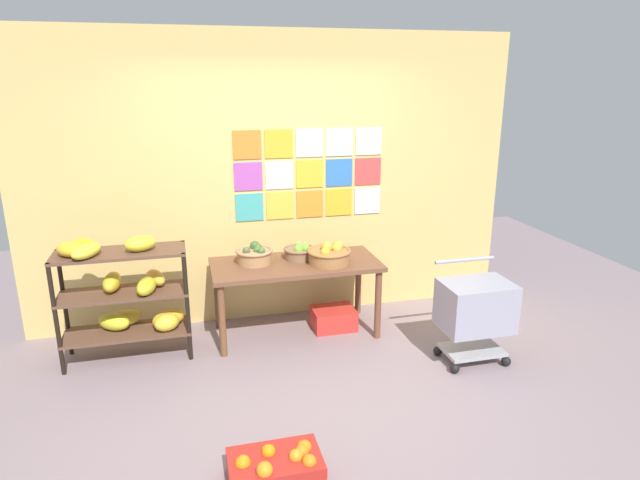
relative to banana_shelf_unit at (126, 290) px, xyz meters
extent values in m
plane|color=gray|center=(1.37, -0.98, -0.60)|extent=(9.04, 9.04, 0.00)
cube|color=#E1BE6B|center=(1.37, 0.58, 0.76)|extent=(4.69, 0.06, 2.72)
cube|color=orange|center=(1.11, 0.54, 1.11)|extent=(0.26, 0.01, 0.26)
cube|color=gold|center=(1.41, 0.54, 1.11)|extent=(0.26, 0.01, 0.26)
cube|color=silver|center=(1.70, 0.54, 1.11)|extent=(0.26, 0.01, 0.26)
cube|color=silver|center=(1.99, 0.54, 1.11)|extent=(0.26, 0.01, 0.26)
cube|color=silver|center=(2.28, 0.54, 1.11)|extent=(0.26, 0.01, 0.26)
cube|color=#AF4DB1|center=(1.11, 0.54, 0.81)|extent=(0.26, 0.01, 0.26)
cube|color=silver|center=(1.41, 0.54, 0.81)|extent=(0.26, 0.01, 0.26)
cube|color=gold|center=(1.70, 0.54, 0.81)|extent=(0.26, 0.01, 0.26)
cube|color=#3071C2|center=(1.99, 0.54, 0.81)|extent=(0.26, 0.01, 0.26)
cube|color=#D74342|center=(2.28, 0.54, 0.81)|extent=(0.26, 0.01, 0.26)
cube|color=#42ABA9|center=(1.11, 0.54, 0.52)|extent=(0.26, 0.01, 0.26)
cube|color=yellow|center=(1.41, 0.54, 0.52)|extent=(0.26, 0.01, 0.26)
cube|color=orange|center=(1.70, 0.54, 0.52)|extent=(0.26, 0.01, 0.26)
cube|color=gold|center=(1.99, 0.54, 0.52)|extent=(0.26, 0.01, 0.26)
cube|color=silver|center=(2.28, 0.54, 0.52)|extent=(0.26, 0.01, 0.26)
cylinder|color=black|center=(-0.52, -0.18, -0.13)|extent=(0.04, 0.04, 0.95)
cylinder|color=black|center=(0.48, -0.18, -0.13)|extent=(0.04, 0.04, 0.95)
cylinder|color=black|center=(-0.52, 0.17, -0.13)|extent=(0.04, 0.04, 0.95)
cylinder|color=black|center=(0.48, 0.17, -0.13)|extent=(0.04, 0.04, 0.95)
cube|color=brown|center=(-0.02, 0.00, -0.37)|extent=(1.04, 0.39, 0.03)
ellipsoid|color=yellow|center=(0.32, 0.00, -0.29)|extent=(0.34, 0.30, 0.14)
ellipsoid|color=gold|center=(-0.04, 0.11, -0.29)|extent=(0.31, 0.25, 0.13)
ellipsoid|color=yellow|center=(-0.13, 0.04, -0.29)|extent=(0.33, 0.28, 0.14)
ellipsoid|color=yellow|center=(0.30, -0.09, -0.28)|extent=(0.25, 0.22, 0.15)
cube|color=brown|center=(-0.02, 0.00, -0.02)|extent=(1.04, 0.39, 0.02)
ellipsoid|color=yellow|center=(0.17, -0.11, 0.06)|extent=(0.21, 0.28, 0.14)
ellipsoid|color=yellow|center=(-0.11, 0.05, 0.07)|extent=(0.17, 0.31, 0.15)
ellipsoid|color=yellow|center=(0.24, 0.11, 0.05)|extent=(0.23, 0.32, 0.12)
cube|color=brown|center=(-0.02, 0.00, 0.33)|extent=(1.04, 0.39, 0.02)
ellipsoid|color=yellow|center=(-0.29, 0.09, 0.39)|extent=(0.26, 0.25, 0.10)
ellipsoid|color=yellow|center=(0.15, -0.03, 0.41)|extent=(0.29, 0.24, 0.13)
ellipsoid|color=yellow|center=(-0.25, -0.11, 0.40)|extent=(0.28, 0.33, 0.11)
ellipsoid|color=yellow|center=(-0.37, -0.04, 0.40)|extent=(0.31, 0.30, 0.12)
cube|color=brown|center=(1.46, 0.09, 0.07)|extent=(1.52, 0.69, 0.04)
cylinder|color=brown|center=(0.76, -0.19, -0.28)|extent=(0.06, 0.06, 0.65)
cylinder|color=brown|center=(2.16, -0.19, -0.28)|extent=(0.06, 0.06, 0.65)
cylinder|color=brown|center=(0.76, 0.38, -0.28)|extent=(0.06, 0.06, 0.65)
cylinder|color=brown|center=(2.16, 0.38, -0.28)|extent=(0.06, 0.06, 0.65)
cylinder|color=#A36E3E|center=(1.75, 0.01, 0.15)|extent=(0.37, 0.37, 0.11)
torus|color=#A16C37|center=(1.75, 0.01, 0.20)|extent=(0.40, 0.40, 0.03)
sphere|color=gold|center=(1.70, -0.04, 0.21)|extent=(0.09, 0.09, 0.09)
sphere|color=gold|center=(1.82, 0.02, 0.22)|extent=(0.09, 0.09, 0.09)
sphere|color=gold|center=(1.74, 0.05, 0.23)|extent=(0.11, 0.11, 0.11)
sphere|color=gold|center=(1.85, 0.07, 0.23)|extent=(0.09, 0.09, 0.09)
cylinder|color=#AF7F53|center=(1.10, 0.17, 0.15)|extent=(0.31, 0.31, 0.12)
torus|color=tan|center=(1.10, 0.17, 0.21)|extent=(0.34, 0.34, 0.03)
sphere|color=#4B6136|center=(1.03, 0.15, 0.22)|extent=(0.07, 0.07, 0.07)
sphere|color=#3C722D|center=(1.13, 0.15, 0.22)|extent=(0.07, 0.07, 0.07)
sphere|color=#3E5F30|center=(1.12, 0.26, 0.22)|extent=(0.09, 0.09, 0.09)
sphere|color=#466834|center=(1.15, 0.11, 0.22)|extent=(0.07, 0.07, 0.07)
sphere|color=#476226|center=(1.14, 0.22, 0.22)|extent=(0.07, 0.07, 0.07)
cylinder|color=#886346|center=(1.52, 0.19, 0.14)|extent=(0.27, 0.27, 0.09)
torus|color=brown|center=(1.52, 0.19, 0.18)|extent=(0.29, 0.29, 0.02)
sphere|color=#6FC335|center=(1.56, 0.15, 0.20)|extent=(0.06, 0.06, 0.06)
sphere|color=#6DC13E|center=(1.57, 0.20, 0.20)|extent=(0.08, 0.08, 0.08)
sphere|color=#74B049|center=(1.52, 0.24, 0.20)|extent=(0.07, 0.07, 0.07)
sphere|color=#7BBE36|center=(1.50, 0.16, 0.19)|extent=(0.08, 0.08, 0.08)
sphere|color=#71C148|center=(1.52, 0.19, 0.20)|extent=(0.08, 0.08, 0.08)
sphere|color=#7DAE38|center=(1.57, 0.16, 0.19)|extent=(0.07, 0.07, 0.07)
cube|color=red|center=(1.82, 0.10, -0.51)|extent=(0.40, 0.32, 0.19)
cube|color=red|center=(0.93, -1.80, -0.52)|extent=(0.55, 0.34, 0.16)
sphere|color=orange|center=(1.12, -1.89, -0.44)|extent=(0.08, 0.08, 0.08)
sphere|color=orange|center=(0.74, -1.80, -0.44)|extent=(0.08, 0.08, 0.08)
sphere|color=orange|center=(1.12, -1.75, -0.44)|extent=(0.09, 0.09, 0.09)
sphere|color=orange|center=(1.09, -1.79, -0.44)|extent=(0.09, 0.09, 0.09)
sphere|color=orange|center=(0.85, -1.91, -0.43)|extent=(0.10, 0.10, 0.10)
sphere|color=orange|center=(1.05, -1.83, -0.44)|extent=(0.09, 0.09, 0.09)
sphere|color=orange|center=(0.74, -1.80, -0.45)|extent=(0.09, 0.09, 0.09)
sphere|color=orange|center=(0.90, -1.75, -0.44)|extent=(0.08, 0.08, 0.08)
sphere|color=black|center=(2.55, -0.94, -0.56)|extent=(0.08, 0.08, 0.08)
sphere|color=black|center=(3.02, -0.94, -0.56)|extent=(0.08, 0.08, 0.08)
sphere|color=black|center=(2.55, -0.64, -0.56)|extent=(0.08, 0.08, 0.08)
sphere|color=black|center=(3.02, -0.64, -0.56)|extent=(0.08, 0.08, 0.08)
cube|color=#A5A8AD|center=(2.78, -0.79, -0.50)|extent=(0.49, 0.33, 0.03)
cube|color=#9D9EB1|center=(2.78, -0.79, -0.10)|extent=(0.57, 0.41, 0.40)
cylinder|color=#9D9EB1|center=(2.78, -0.56, 0.22)|extent=(0.54, 0.03, 0.03)
camera|label=1|loc=(0.52, -4.48, 1.70)|focal=30.60mm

